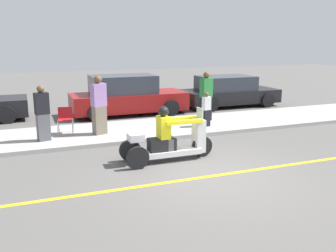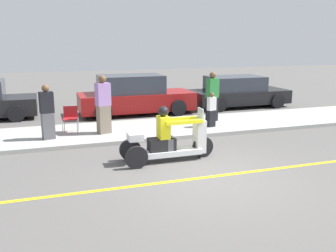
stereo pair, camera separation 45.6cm
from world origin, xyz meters
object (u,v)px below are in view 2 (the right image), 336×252
spectator_by_tree (212,97)px  parked_car_lot_far (237,92)px  spectator_end_of_line (211,110)px  spectator_far_back (47,113)px  motorcycle_trike (168,142)px  parked_car_lot_center (135,96)px  folding_chair_curbside (70,116)px  spectator_with_child (103,106)px

spectator_by_tree → parked_car_lot_far: (2.64, 2.96, -0.31)m
spectator_by_tree → spectator_end_of_line: size_ratio=1.53×
spectator_far_back → parked_car_lot_far: bearing=24.3°
motorcycle_trike → parked_car_lot_center: bearing=84.4°
motorcycle_trike → spectator_far_back: spectator_far_back is taller
spectator_end_of_line → motorcycle_trike: bearing=-132.2°
spectator_far_back → folding_chair_curbside: 1.00m
spectator_with_child → spectator_end_of_line: 3.61m
spectator_end_of_line → parked_car_lot_center: size_ratio=0.25×
spectator_by_tree → parked_car_lot_far: bearing=48.2°
parked_car_lot_center → motorcycle_trike: bearing=-95.6°
motorcycle_trike → spectator_with_child: size_ratio=1.32×
folding_chair_curbside → parked_car_lot_center: (2.76, 2.84, 0.13)m
motorcycle_trike → spectator_end_of_line: size_ratio=2.08×
spectator_by_tree → folding_chair_curbside: 4.98m
spectator_far_back → parked_car_lot_center: spectator_far_back is taller
spectator_with_child → parked_car_lot_far: size_ratio=0.41×
folding_chair_curbside → parked_car_lot_center: bearing=45.8°
spectator_with_child → spectator_far_back: bearing=-173.9°
spectator_with_child → spectator_end_of_line: bearing=-3.7°
parked_car_lot_center → spectator_far_back: bearing=-134.6°
folding_chair_curbside → spectator_far_back: bearing=-136.2°
parked_car_lot_far → spectator_by_tree: bearing=-131.8°
spectator_with_child → spectator_far_back: 1.69m
spectator_end_of_line → spectator_with_child: bearing=176.3°
spectator_by_tree → parked_car_lot_center: spectator_by_tree is taller
folding_chair_curbside → parked_car_lot_far: (7.62, 3.08, 0.04)m
motorcycle_trike → spectator_end_of_line: bearing=47.8°
spectator_far_back → parked_car_lot_center: (3.46, 3.50, -0.15)m
spectator_end_of_line → parked_car_lot_far: 4.87m
spectator_with_child → spectator_by_tree: size_ratio=1.03×
folding_chair_curbside → parked_car_lot_far: parked_car_lot_far is taller
spectator_far_back → spectator_end_of_line: (5.26, -0.05, -0.22)m
spectator_far_back → spectator_by_tree: (5.67, 0.79, 0.07)m
spectator_far_back → folding_chair_curbside: spectator_far_back is taller
folding_chair_curbside → spectator_with_child: bearing=-26.4°
spectator_with_child → motorcycle_trike: bearing=-67.9°
spectator_by_tree → spectator_with_child: bearing=-171.3°
parked_car_lot_center → spectator_by_tree: bearing=-50.9°
spectator_by_tree → spectator_end_of_line: (-0.41, -0.84, -0.29)m
parked_car_lot_center → parked_car_lot_far: size_ratio=1.05×
spectator_by_tree → spectator_end_of_line: bearing=-115.9°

